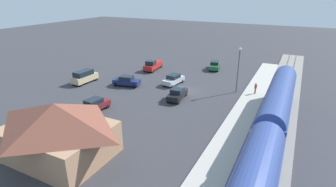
{
  "coord_description": "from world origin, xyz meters",
  "views": [
    {
      "loc": [
        -15.27,
        37.04,
        15.1
      ],
      "look_at": [
        1.07,
        4.61,
        1.0
      ],
      "focal_mm": 28.3,
      "sensor_mm": 36.0,
      "label": 1
    }
  ],
  "objects_px": {
    "station_building": "(58,129)",
    "sedan_silver": "(174,79)",
    "light_pole_near_platform": "(239,64)",
    "sedan_navy": "(127,81)",
    "pedestrian_on_platform": "(256,88)",
    "pickup_red": "(153,65)",
    "suv_tan": "(84,76)",
    "sedan_maroon": "(94,105)",
    "sedan_black": "(177,94)",
    "sedan_green": "(215,65)"
  },
  "relations": [
    {
      "from": "pedestrian_on_platform",
      "to": "suv_tan",
      "type": "distance_m",
      "value": 28.75
    },
    {
      "from": "pedestrian_on_platform",
      "to": "pickup_red",
      "type": "bearing_deg",
      "value": -13.94
    },
    {
      "from": "sedan_silver",
      "to": "pedestrian_on_platform",
      "type": "bearing_deg",
      "value": -176.02
    },
    {
      "from": "sedan_silver",
      "to": "sedan_maroon",
      "type": "distance_m",
      "value": 15.45
    },
    {
      "from": "pedestrian_on_platform",
      "to": "sedan_green",
      "type": "xyz_separation_m",
      "value": [
        10.02,
        -11.29,
        -0.4
      ]
    },
    {
      "from": "sedan_silver",
      "to": "sedan_navy",
      "type": "bearing_deg",
      "value": 32.52
    },
    {
      "from": "pedestrian_on_platform",
      "to": "sedan_green",
      "type": "relative_size",
      "value": 0.36
    },
    {
      "from": "pedestrian_on_platform",
      "to": "light_pole_near_platform",
      "type": "bearing_deg",
      "value": -1.48
    },
    {
      "from": "sedan_silver",
      "to": "sedan_maroon",
      "type": "relative_size",
      "value": 1.01
    },
    {
      "from": "sedan_navy",
      "to": "pickup_red",
      "type": "height_order",
      "value": "pickup_red"
    },
    {
      "from": "pedestrian_on_platform",
      "to": "sedan_maroon",
      "type": "xyz_separation_m",
      "value": [
        18.26,
        15.64,
        -0.4
      ]
    },
    {
      "from": "station_building",
      "to": "pickup_red",
      "type": "distance_m",
      "value": 31.17
    },
    {
      "from": "sedan_green",
      "to": "sedan_maroon",
      "type": "xyz_separation_m",
      "value": [
        8.24,
        26.93,
        0.0
      ]
    },
    {
      "from": "sedan_navy",
      "to": "sedan_maroon",
      "type": "height_order",
      "value": "same"
    },
    {
      "from": "pedestrian_on_platform",
      "to": "suv_tan",
      "type": "height_order",
      "value": "suv_tan"
    },
    {
      "from": "station_building",
      "to": "pickup_red",
      "type": "height_order",
      "value": "station_building"
    },
    {
      "from": "sedan_silver",
      "to": "pickup_red",
      "type": "xyz_separation_m",
      "value": [
        7.65,
        -6.19,
        0.15
      ]
    },
    {
      "from": "suv_tan",
      "to": "sedan_green",
      "type": "bearing_deg",
      "value": -133.88
    },
    {
      "from": "pickup_red",
      "to": "sedan_maroon",
      "type": "xyz_separation_m",
      "value": [
        -2.9,
        20.89,
        -0.15
      ]
    },
    {
      "from": "sedan_maroon",
      "to": "light_pole_near_platform",
      "type": "relative_size",
      "value": 0.65
    },
    {
      "from": "suv_tan",
      "to": "sedan_black",
      "type": "bearing_deg",
      "value": -178.54
    },
    {
      "from": "suv_tan",
      "to": "pickup_red",
      "type": "xyz_separation_m",
      "value": [
        -6.67,
        -12.48,
        -0.12
      ]
    },
    {
      "from": "light_pole_near_platform",
      "to": "sedan_silver",
      "type": "bearing_deg",
      "value": 5.48
    },
    {
      "from": "light_pole_near_platform",
      "to": "sedan_black",
      "type": "bearing_deg",
      "value": 43.75
    },
    {
      "from": "station_building",
      "to": "light_pole_near_platform",
      "type": "relative_size",
      "value": 1.44
    },
    {
      "from": "sedan_black",
      "to": "light_pole_near_platform",
      "type": "bearing_deg",
      "value": -136.25
    },
    {
      "from": "sedan_silver",
      "to": "sedan_maroon",
      "type": "height_order",
      "value": "same"
    },
    {
      "from": "suv_tan",
      "to": "sedan_navy",
      "type": "distance_m",
      "value": 7.82
    },
    {
      "from": "station_building",
      "to": "pedestrian_on_platform",
      "type": "distance_m",
      "value": 28.81
    },
    {
      "from": "station_building",
      "to": "sedan_silver",
      "type": "distance_m",
      "value": 24.21
    },
    {
      "from": "sedan_maroon",
      "to": "light_pole_near_platform",
      "type": "xyz_separation_m",
      "value": [
        -15.33,
        -15.72,
        3.67
      ]
    },
    {
      "from": "sedan_silver",
      "to": "light_pole_near_platform",
      "type": "relative_size",
      "value": 0.66
    },
    {
      "from": "sedan_maroon",
      "to": "sedan_black",
      "type": "bearing_deg",
      "value": -132.69
    },
    {
      "from": "pickup_red",
      "to": "suv_tan",
      "type": "bearing_deg",
      "value": 61.89
    },
    {
      "from": "sedan_navy",
      "to": "sedan_green",
      "type": "bearing_deg",
      "value": -121.79
    },
    {
      "from": "station_building",
      "to": "sedan_green",
      "type": "bearing_deg",
      "value": -96.44
    },
    {
      "from": "pedestrian_on_platform",
      "to": "sedan_black",
      "type": "relative_size",
      "value": 0.37
    },
    {
      "from": "pickup_red",
      "to": "light_pole_near_platform",
      "type": "bearing_deg",
      "value": 164.15
    },
    {
      "from": "pickup_red",
      "to": "sedan_maroon",
      "type": "distance_m",
      "value": 21.1
    },
    {
      "from": "sedan_silver",
      "to": "sedan_green",
      "type": "distance_m",
      "value": 12.72
    },
    {
      "from": "station_building",
      "to": "sedan_silver",
      "type": "height_order",
      "value": "station_building"
    },
    {
      "from": "pedestrian_on_platform",
      "to": "sedan_navy",
      "type": "height_order",
      "value": "pedestrian_on_platform"
    },
    {
      "from": "station_building",
      "to": "light_pole_near_platform",
      "type": "xyz_separation_m",
      "value": [
        -11.2,
        -25.13,
        1.66
      ]
    },
    {
      "from": "pedestrian_on_platform",
      "to": "sedan_maroon",
      "type": "distance_m",
      "value": 24.04
    },
    {
      "from": "sedan_silver",
      "to": "light_pole_near_platform",
      "type": "height_order",
      "value": "light_pole_near_platform"
    },
    {
      "from": "station_building",
      "to": "sedan_navy",
      "type": "height_order",
      "value": "station_building"
    },
    {
      "from": "sedan_green",
      "to": "light_pole_near_platform",
      "type": "distance_m",
      "value": 13.77
    },
    {
      "from": "pedestrian_on_platform",
      "to": "pickup_red",
      "type": "relative_size",
      "value": 0.31
    },
    {
      "from": "suv_tan",
      "to": "sedan_navy",
      "type": "bearing_deg",
      "value": -165.3
    },
    {
      "from": "station_building",
      "to": "light_pole_near_platform",
      "type": "height_order",
      "value": "light_pole_near_platform"
    }
  ]
}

